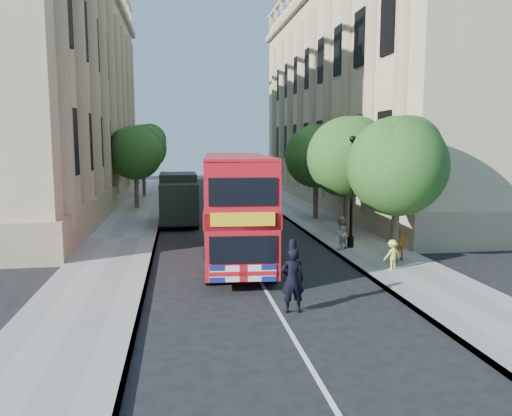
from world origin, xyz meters
name	(u,v)px	position (x,y,z in m)	size (l,w,h in m)	color
ground	(267,293)	(0.00, 0.00, 0.00)	(120.00, 120.00, 0.00)	black
pavement_right	(339,233)	(5.75, 10.00, 0.06)	(3.50, 80.00, 0.12)	gray
pavement_left	(123,239)	(-5.75, 10.00, 0.06)	(3.50, 80.00, 0.12)	gray
building_right	(382,93)	(13.80, 24.00, 9.00)	(12.00, 38.00, 18.00)	tan
building_left	(28,88)	(-13.80, 24.00, 9.00)	(12.00, 38.00, 18.00)	tan
tree_right_near	(398,161)	(5.84, 3.03, 4.25)	(4.00, 4.00, 6.08)	#473828
tree_right_mid	(348,153)	(5.84, 9.03, 4.45)	(4.20, 4.20, 6.37)	#473828
tree_right_far	(317,153)	(5.84, 15.03, 4.31)	(4.00, 4.00, 6.15)	#473828
tree_left_far	(136,150)	(-5.96, 22.03, 4.44)	(4.00, 4.00, 6.30)	#473828
tree_left_back	(143,145)	(-5.96, 30.03, 4.71)	(4.20, 4.20, 6.65)	#473828
lamp_post	(352,196)	(5.00, 6.00, 2.51)	(0.32, 0.32, 5.16)	black
double_decker_bus	(237,205)	(-0.50, 4.51, 2.41)	(3.15, 9.59, 4.36)	#AD0C14
box_van	(179,200)	(-2.90, 14.47, 1.51)	(2.27, 5.42, 3.09)	black
police_constable	(292,280)	(0.40, -2.00, 0.97)	(0.71, 0.46, 1.94)	black
woman_pedestrian	(340,233)	(4.40, 5.69, 0.88)	(0.74, 0.57, 1.52)	beige
child_a	(400,245)	(6.17, 3.24, 0.75)	(0.73, 0.31, 1.25)	orange
child_b	(392,254)	(5.22, 1.89, 0.70)	(0.75, 0.43, 1.15)	#ECE750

